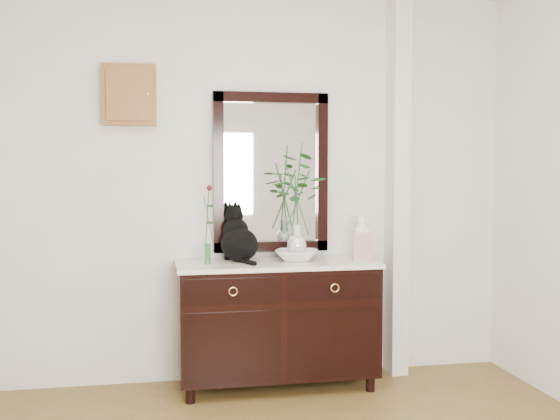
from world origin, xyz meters
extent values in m
cube|color=white|center=(0.00, 1.98, 1.35)|extent=(3.60, 0.04, 2.70)
cube|color=white|center=(1.00, 1.90, 1.35)|extent=(0.12, 0.20, 2.70)
cube|color=black|center=(0.10, 1.73, 0.46)|extent=(1.30, 0.50, 0.82)
cube|color=silver|center=(0.10, 1.73, 0.83)|extent=(1.33, 0.52, 0.03)
cube|color=black|center=(0.10, 1.97, 1.44)|extent=(0.80, 0.06, 1.10)
cube|color=white|center=(0.10, 1.98, 1.44)|extent=(0.66, 0.01, 0.96)
cube|color=brown|center=(-0.85, 1.94, 1.95)|extent=(0.35, 0.10, 0.40)
imported|color=white|center=(0.24, 1.75, 0.89)|extent=(0.36, 0.36, 0.07)
camera|label=1|loc=(-0.69, -2.51, 1.47)|focal=42.00mm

